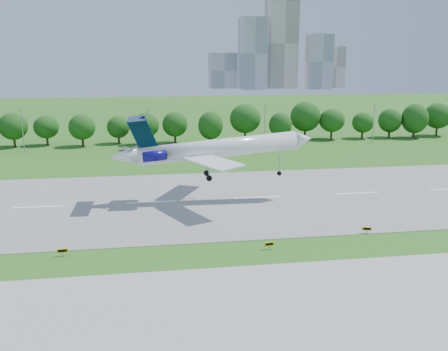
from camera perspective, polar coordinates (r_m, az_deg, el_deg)
ground at (r=72.68m, az=8.24°, el=-7.81°), size 600.00×600.00×0.00m
runway at (r=95.61m, az=3.86°, el=-2.55°), size 400.00×45.00×0.08m
taxiway at (r=57.21m, az=13.67°, el=-14.03°), size 400.00×23.00×0.08m
tree_line at (r=159.31m, az=-1.45°, el=6.03°), size 288.40×8.40×10.40m
light_poles at (r=149.13m, az=-1.90°, el=5.60°), size 175.90×0.25×12.19m
skyline at (r=471.13m, az=6.08°, el=13.59°), size 127.00×52.00×80.00m
airliner at (r=91.86m, az=-1.82°, el=3.09°), size 37.38×27.20×11.90m
taxi_sign_left at (r=71.01m, az=-17.97°, el=-8.18°), size 1.51×0.33×1.05m
taxi_sign_centre at (r=70.22m, az=5.20°, el=-7.81°), size 1.49×0.44×1.05m
taxi_sign_right at (r=79.04m, az=15.99°, el=-5.88°), size 1.46×0.50×1.03m
service_vehicle_b at (r=147.68m, az=-11.21°, el=3.04°), size 3.90×2.24×1.25m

